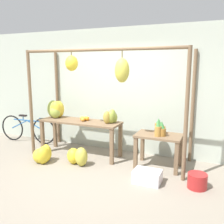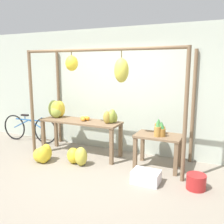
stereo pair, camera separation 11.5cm
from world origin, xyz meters
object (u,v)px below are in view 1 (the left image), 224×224
Objects in this scene: banana_pile_on_table at (56,110)px; fruit_crate_white at (147,176)px; papaya_pile at (111,117)px; orange_pile at (84,119)px; banana_pile_ground_right at (78,156)px; blue_bucket at (197,181)px; banana_pile_ground_left at (43,155)px; parked_bicycle at (28,129)px; pineapple_cluster at (160,128)px.

fruit_crate_white is at bearing -17.98° from banana_pile_on_table.
orange_pile is at bearing -179.30° from papaya_pile.
banana_pile_on_table is at bearing 147.22° from banana_pile_ground_right.
banana_pile_ground_left is at bearing -177.88° from blue_bucket.
fruit_crate_white is at bearing -170.58° from blue_bucket.
papaya_pile reaches higher than parked_bicycle.
banana_pile_on_table is 0.78m from orange_pile.
pineapple_cluster is at bearing 0.40° from orange_pile.
papaya_pile reaches higher than blue_bucket.
banana_pile_ground_left is 2.22m from fruit_crate_white.
fruit_crate_white is at bearing -0.54° from banana_pile_ground_left.
banana_pile_ground_left is 1.43× the size of blue_bucket.
orange_pile is at bearing 165.68° from blue_bucket.
papaya_pile is at bearing 0.70° from orange_pile.
banana_pile_on_table is 1.58× the size of papaya_pile.
banana_pile_ground_right is 2.13m from parked_bicycle.
papaya_pile is at bearing 31.84° from banana_pile_ground_left.
blue_bucket is at bearing -11.21° from parked_bicycle.
papaya_pile is (0.48, 0.57, 0.74)m from banana_pile_ground_right.
banana_pile_ground_right is 1.96× the size of papaya_pile.
papaya_pile reaches higher than banana_pile_ground_left.
papaya_pile is at bearing 49.98° from banana_pile_ground_right.
orange_pile is 0.64m from papaya_pile.
banana_pile_ground_right is (0.92, -0.59, -0.79)m from banana_pile_on_table.
pineapple_cluster is 0.24× the size of parked_bicycle.
banana_pile_on_table is at bearing 104.54° from banana_pile_ground_left.
papaya_pile is (-1.03, -0.00, 0.14)m from pineapple_cluster.
banana_pile_on_table is 1.40m from papaya_pile.
parked_bicycle is at bearing 158.28° from banana_pile_ground_right.
parked_bicycle is at bearing 164.25° from fruit_crate_white.
parked_bicycle is 5.62× the size of papaya_pile.
pineapple_cluster is 2.43m from banana_pile_ground_left.
orange_pile reaches higher than banana_pile_ground_left.
papaya_pile is (1.20, 0.75, 0.75)m from banana_pile_ground_left.
parked_bicycle is at bearing 169.52° from banana_pile_on_table.
fruit_crate_white is (1.50, -0.19, -0.07)m from banana_pile_ground_right.
banana_pile_on_table is 1.01× the size of fruit_crate_white.
banana_pile_on_table reaches higher than banana_pile_ground_left.
pineapple_cluster is at bearing 140.98° from blue_bucket.
banana_pile_ground_left is at bearing -75.46° from banana_pile_on_table.
orange_pile is at bearing -6.91° from parked_bicycle.
banana_pile_ground_left is at bearing 179.46° from fruit_crate_white.
banana_pile_ground_right is at bearing 178.49° from blue_bucket.
parked_bicycle is at bearing 173.09° from orange_pile.
banana_pile_on_table reaches higher than banana_pile_ground_right.
banana_pile_on_table is 1.24m from parked_bicycle.
blue_bucket is (2.45, -0.63, -0.70)m from orange_pile.
blue_bucket is at bearing -11.45° from banana_pile_on_table.
pineapple_cluster reaches higher than blue_bucket.
banana_pile_ground_right is at bearing -159.09° from pineapple_cluster.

